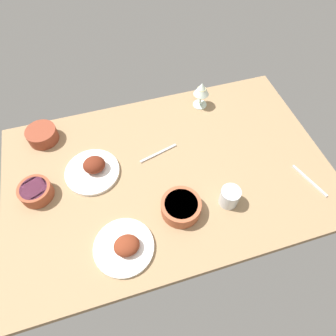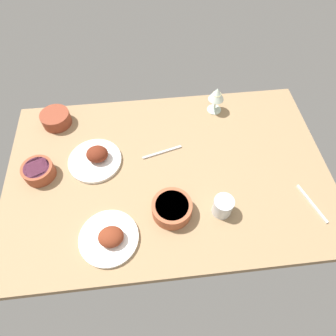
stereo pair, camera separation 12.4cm
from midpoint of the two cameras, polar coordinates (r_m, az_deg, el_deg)
The scene contains 10 objects.
dining_table at distance 127.71cm, azimuth 2.78°, elevation -1.20°, with size 140.00×90.00×4.00cm, color #937551.
plate_center_main at distance 129.44cm, azimuth -11.42°, elevation 1.69°, with size 23.34×23.34×7.74cm.
plate_far_side at distance 111.48cm, azimuth -8.26°, elevation -13.70°, with size 22.44×22.44×6.65cm.
bowl_onions at distance 131.33cm, azimuth -21.77°, elevation -0.73°, with size 13.14×13.14×5.92cm.
bowl_pasta at distance 113.56cm, azimuth 3.93°, elevation -8.18°, with size 15.77×15.77×6.30cm.
bowl_potatoes at distance 148.22cm, azimuth -19.03°, elevation 9.10°, with size 13.74×13.74×6.22cm.
wine_glass at distance 145.03cm, azimuth 12.08°, elevation 13.74°, with size 7.60×7.60×14.00cm.
water_tumbler at distance 116.07cm, azimuth 13.81°, elevation -7.57°, with size 7.78×7.78×8.43cm, color silver.
fork_loose at distance 134.09cm, azimuth 28.94°, elevation -6.34°, with size 18.45×0.90×0.80cm, color silver.
spoon_loose at distance 131.09cm, azimuth 1.56°, elevation 2.94°, with size 18.63×0.90×0.80cm, color silver.
Camera 2 is at (-7.51, -68.24, 109.87)cm, focal length 30.92 mm.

